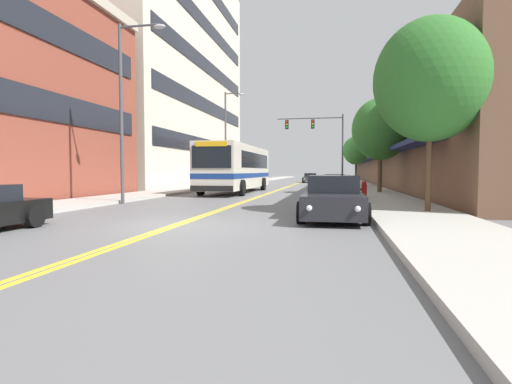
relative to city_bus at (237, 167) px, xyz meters
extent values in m
plane|color=slate|center=(2.46, 19.66, -1.84)|extent=(240.00, 240.00, 0.00)
cube|color=#B2ADA5|center=(-4.56, 19.66, -1.76)|extent=(3.04, 106.00, 0.16)
cube|color=#B2ADA5|center=(9.48, 19.66, -1.76)|extent=(3.04, 106.00, 0.16)
cube|color=yellow|center=(2.36, 19.66, -1.84)|extent=(0.14, 106.00, 0.01)
cube|color=yellow|center=(2.56, 19.66, -1.84)|extent=(0.14, 106.00, 0.01)
cube|color=brown|center=(-10.84, -9.21, 3.87)|extent=(9.00, 12.84, 11.42)
cube|color=black|center=(-6.30, -9.21, 2.73)|extent=(0.08, 11.30, 1.40)
cube|color=black|center=(-6.30, -9.21, 6.38)|extent=(0.08, 11.30, 1.40)
cube|color=beige|center=(-12.34, 12.94, 10.63)|extent=(12.00, 29.12, 24.93)
cube|color=black|center=(-6.30, 12.94, 2.31)|extent=(0.08, 26.79, 1.40)
cube|color=black|center=(-6.30, 12.94, 6.47)|extent=(0.08, 26.79, 1.40)
cube|color=black|center=(-6.30, 12.94, 10.63)|extent=(0.08, 26.79, 1.40)
cube|color=black|center=(-6.30, 12.94, 14.78)|extent=(0.08, 26.79, 1.40)
cube|color=brown|center=(15.25, 19.66, 1.98)|extent=(8.00, 68.00, 7.65)
cube|color=navy|center=(10.70, 19.66, 1.06)|extent=(1.10, 61.20, 0.24)
cube|color=black|center=(11.21, 19.66, 2.90)|extent=(0.08, 61.20, 1.40)
cube|color=silver|center=(0.00, -0.11, -0.04)|extent=(2.58, 12.11, 2.91)
cube|color=navy|center=(0.00, -0.11, -0.62)|extent=(2.60, 12.13, 0.32)
cube|color=black|center=(0.00, 0.50, 0.43)|extent=(2.61, 9.45, 1.05)
cube|color=black|center=(0.00, -6.18, 0.49)|extent=(2.32, 0.04, 1.28)
cube|color=yellow|center=(0.00, -6.19, 1.22)|extent=(1.86, 0.06, 0.28)
cube|color=black|center=(0.00, -6.20, -1.31)|extent=(2.53, 0.08, 0.32)
cylinder|color=black|center=(-1.32, -4.23, -1.34)|extent=(0.30, 1.00, 1.00)
cylinder|color=black|center=(1.32, -4.23, -1.34)|extent=(0.30, 1.00, 1.00)
cylinder|color=black|center=(-1.32, 3.22, -1.34)|extent=(0.30, 1.00, 1.00)
cylinder|color=black|center=(1.32, 3.22, -1.34)|extent=(0.30, 1.00, 1.00)
cube|color=white|center=(-1.88, 13.67, -1.39)|extent=(1.88, 4.66, 0.56)
cube|color=black|center=(-1.88, 13.86, -0.88)|extent=(1.62, 2.05, 0.44)
cylinder|color=black|center=(-2.85, 12.23, -1.52)|extent=(0.22, 0.63, 0.63)
cylinder|color=black|center=(-0.92, 12.23, -1.52)|extent=(0.22, 0.63, 0.63)
cylinder|color=black|center=(-2.85, 15.11, -1.52)|extent=(0.22, 0.63, 0.63)
cylinder|color=black|center=(-0.92, 15.11, -1.52)|extent=(0.22, 0.63, 0.63)
sphere|color=silver|center=(-2.54, 11.32, -1.36)|extent=(0.16, 0.16, 0.16)
sphere|color=silver|center=(-1.22, 11.32, -1.36)|extent=(0.16, 0.16, 0.16)
cube|color=red|center=(-2.56, 16.01, -1.36)|extent=(0.18, 0.04, 0.10)
cube|color=red|center=(-1.20, 16.01, -1.36)|extent=(0.18, 0.04, 0.10)
cylinder|color=black|center=(-1.10, -18.55, -1.53)|extent=(0.22, 0.63, 0.63)
cube|color=red|center=(-2.61, -17.78, -1.35)|extent=(0.18, 0.04, 0.10)
cube|color=red|center=(-1.37, -17.78, -1.35)|extent=(0.18, 0.04, 0.10)
cube|color=#232328|center=(6.81, -14.94, -1.33)|extent=(1.79, 4.67, 0.66)
cube|color=black|center=(6.81, -14.75, -0.73)|extent=(1.54, 2.05, 0.54)
cylinder|color=black|center=(5.89, -16.39, -1.52)|extent=(0.22, 0.65, 0.65)
cylinder|color=black|center=(7.72, -16.39, -1.52)|extent=(0.22, 0.65, 0.65)
cylinder|color=black|center=(5.89, -13.50, -1.52)|extent=(0.22, 0.65, 0.65)
cylinder|color=black|center=(7.72, -13.50, -1.52)|extent=(0.22, 0.65, 0.65)
sphere|color=silver|center=(6.18, -17.29, -1.30)|extent=(0.16, 0.16, 0.16)
sphere|color=silver|center=(7.43, -17.29, -1.30)|extent=(0.16, 0.16, 0.16)
cube|color=red|center=(6.16, -12.60, -1.30)|extent=(0.18, 0.04, 0.10)
cube|color=red|center=(7.45, -12.60, -1.30)|extent=(0.18, 0.04, 0.10)
cube|color=#475675|center=(6.89, 7.65, -1.36)|extent=(1.91, 4.76, 0.60)
cube|color=black|center=(6.89, 7.84, -0.83)|extent=(1.65, 2.10, 0.47)
cylinder|color=black|center=(5.91, 6.18, -1.51)|extent=(0.22, 0.66, 0.66)
cylinder|color=black|center=(7.87, 6.18, -1.51)|extent=(0.22, 0.66, 0.66)
cylinder|color=black|center=(5.91, 9.13, -1.51)|extent=(0.22, 0.66, 0.66)
cylinder|color=black|center=(7.87, 9.13, -1.51)|extent=(0.22, 0.66, 0.66)
sphere|color=silver|center=(6.22, 5.25, -1.33)|extent=(0.16, 0.16, 0.16)
sphere|color=silver|center=(7.56, 5.25, -1.33)|extent=(0.16, 0.16, 0.16)
cube|color=red|center=(6.20, 10.05, -1.33)|extent=(0.18, 0.04, 0.10)
cube|color=red|center=(7.58, 10.05, -1.33)|extent=(0.18, 0.04, 0.10)
cube|color=beige|center=(6.77, -7.24, -1.33)|extent=(1.91, 4.41, 0.70)
cube|color=black|center=(6.77, -7.06, -0.75)|extent=(1.65, 1.94, 0.46)
cylinder|color=black|center=(5.79, -8.61, -1.54)|extent=(0.22, 0.61, 0.61)
cylinder|color=black|center=(7.75, -8.61, -1.54)|extent=(0.22, 0.61, 0.61)
cylinder|color=black|center=(5.79, -5.87, -1.54)|extent=(0.22, 0.61, 0.61)
cylinder|color=black|center=(7.75, -5.87, -1.54)|extent=(0.22, 0.61, 0.61)
sphere|color=silver|center=(6.10, -9.47, -1.29)|extent=(0.16, 0.16, 0.16)
sphere|color=silver|center=(7.44, -9.47, -1.29)|extent=(0.16, 0.16, 0.16)
cube|color=red|center=(6.08, -5.02, -1.29)|extent=(0.18, 0.04, 0.10)
cube|color=red|center=(7.46, -5.02, -1.29)|extent=(0.18, 0.04, 0.10)
cube|color=#38383D|center=(3.79, 25.05, -1.35)|extent=(1.75, 4.28, 0.61)
cube|color=black|center=(3.79, 25.22, -0.82)|extent=(1.50, 1.89, 0.46)
cylinder|color=black|center=(2.90, 23.72, -1.51)|extent=(0.22, 0.67, 0.67)
cylinder|color=black|center=(4.69, 23.72, -1.51)|extent=(0.22, 0.67, 0.67)
cylinder|color=black|center=(2.90, 26.37, -1.51)|extent=(0.22, 0.67, 0.67)
cylinder|color=black|center=(4.69, 26.37, -1.51)|extent=(0.22, 0.67, 0.67)
sphere|color=silver|center=(3.18, 22.88, -1.32)|extent=(0.16, 0.16, 0.16)
sphere|color=silver|center=(4.41, 22.88, -1.32)|extent=(0.16, 0.16, 0.16)
cube|color=red|center=(3.16, 27.20, -1.32)|extent=(0.18, 0.04, 0.10)
cube|color=red|center=(4.42, 27.20, -1.32)|extent=(0.18, 0.04, 0.10)
cylinder|color=#47474C|center=(7.66, 13.79, 1.81)|extent=(0.18, 0.18, 7.30)
cylinder|color=#47474C|center=(4.30, 13.79, 5.11)|extent=(6.71, 0.11, 0.11)
cube|color=black|center=(4.64, 13.79, 4.51)|extent=(0.34, 0.26, 0.92)
sphere|color=red|center=(4.64, 13.63, 4.79)|extent=(0.18, 0.18, 0.18)
sphere|color=yellow|center=(4.64, 13.63, 4.51)|extent=(0.18, 0.18, 0.18)
sphere|color=green|center=(4.64, 13.63, 4.23)|extent=(0.18, 0.18, 0.18)
cylinder|color=black|center=(4.64, 13.79, 5.04)|extent=(0.02, 0.02, 0.14)
cube|color=black|center=(1.95, 13.79, 4.51)|extent=(0.34, 0.26, 0.92)
sphere|color=red|center=(1.95, 13.63, 4.79)|extent=(0.18, 0.18, 0.18)
sphere|color=yellow|center=(1.95, 13.63, 4.51)|extent=(0.18, 0.18, 0.18)
sphere|color=green|center=(1.95, 13.63, 4.23)|extent=(0.18, 0.18, 0.18)
cylinder|color=black|center=(1.95, 13.79, 5.04)|extent=(0.02, 0.02, 0.14)
cylinder|color=#47474C|center=(-2.84, -10.89, 2.27)|extent=(0.16, 0.16, 8.23)
cylinder|color=#47474C|center=(-1.87, -10.89, 6.23)|extent=(1.94, 0.10, 0.10)
ellipsoid|color=#B2B2B7|center=(-0.90, -10.89, 6.13)|extent=(0.56, 0.28, 0.20)
cylinder|color=#47474C|center=(-2.84, 7.18, 2.47)|extent=(0.16, 0.16, 8.62)
cylinder|color=#47474C|center=(-2.12, 7.18, 6.63)|extent=(1.44, 0.10, 0.10)
ellipsoid|color=#B2B2B7|center=(-1.40, 7.18, 6.53)|extent=(0.56, 0.28, 0.20)
cylinder|color=brown|center=(10.00, -13.37, -0.27)|extent=(0.19, 0.19, 2.83)
ellipsoid|color=#2D6B28|center=(10.00, -13.37, 2.75)|extent=(3.77, 3.77, 4.14)
cylinder|color=brown|center=(9.75, -0.79, -0.42)|extent=(0.28, 0.28, 2.54)
ellipsoid|color=#2D6B28|center=(9.75, -0.79, 2.40)|extent=(3.64, 3.64, 4.01)
cylinder|color=brown|center=(8.88, 11.40, -0.54)|extent=(0.18, 0.18, 2.29)
ellipsoid|color=#387F33|center=(8.88, 11.40, 1.66)|extent=(2.48, 2.48, 2.73)
cylinder|color=red|center=(8.41, -6.09, -1.36)|extent=(0.28, 0.28, 0.65)
sphere|color=red|center=(8.41, -6.09, -0.97)|extent=(0.25, 0.25, 0.25)
cylinder|color=red|center=(8.23, -6.09, -1.29)|extent=(0.08, 0.12, 0.12)
camera|label=1|loc=(6.82, -27.90, -0.32)|focal=28.00mm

